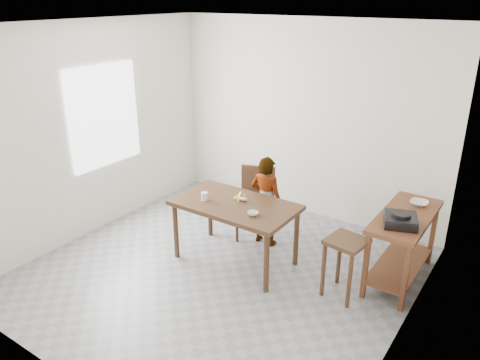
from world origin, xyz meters
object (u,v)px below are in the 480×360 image
Objects in this scene: prep_counter at (401,247)px; child at (266,201)px; dining_chair at (255,204)px; stool at (344,268)px; dining_table at (235,232)px.

child is (-1.66, -0.12, 0.18)m from prep_counter.
prep_counter is 1.32× the size of dining_chair.
child is 1.38m from stool.
prep_counter is 0.74m from stool.
dining_table is 0.61m from child.
dining_table is at bearing -98.76° from dining_chair.
dining_chair is (-1.85, -0.07, 0.05)m from prep_counter.
stool is at bearing -41.49° from dining_chair.
dining_chair is at bearing -18.94° from child.
child reaches higher than stool.
dining_table reaches higher than stool.
dining_chair is at bearing 102.07° from dining_table.
prep_counter is 1.86m from dining_chair.
prep_counter is (1.72, 0.70, 0.03)m from dining_table.
dining_table is 1.17× the size of prep_counter.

